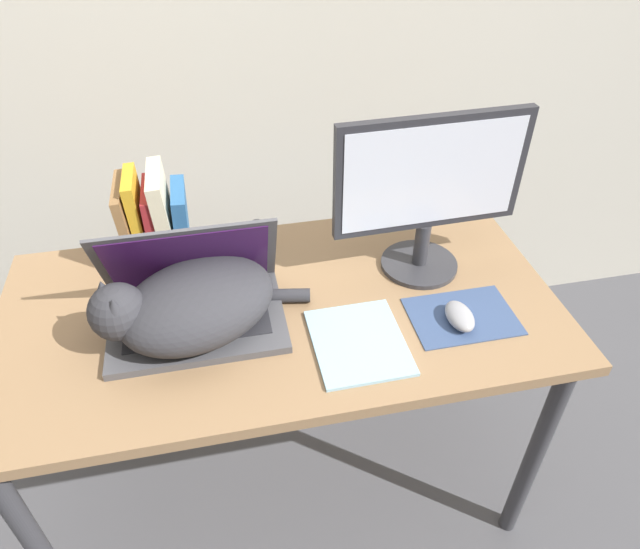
% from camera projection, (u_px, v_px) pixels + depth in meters
% --- Properties ---
extents(desk, '(1.26, 0.64, 0.71)m').
position_uv_depth(desk, '(282.00, 330.00, 1.35)').
color(desk, '#93704C').
rests_on(desk, ground_plane).
extents(laptop, '(0.38, 0.26, 0.24)m').
position_uv_depth(laptop, '(195.00, 302.00, 1.23)').
color(laptop, '#4C4C51').
rests_on(laptop, desk).
extents(cat, '(0.47, 0.36, 0.17)m').
position_uv_depth(cat, '(190.00, 304.00, 1.18)').
color(cat, '#333338').
rests_on(cat, desk).
extents(external_monitor, '(0.44, 0.19, 0.39)m').
position_uv_depth(external_monitor, '(429.00, 189.00, 1.27)').
color(external_monitor, '#333338').
rests_on(external_monitor, desk).
extents(mousepad, '(0.23, 0.17, 0.00)m').
position_uv_depth(mousepad, '(462.00, 316.00, 1.26)').
color(mousepad, '#384C75').
rests_on(mousepad, desk).
extents(computer_mouse, '(0.06, 0.10, 0.03)m').
position_uv_depth(computer_mouse, '(460.00, 316.00, 1.24)').
color(computer_mouse, '#99999E').
rests_on(computer_mouse, mousepad).
extents(book_row, '(0.16, 0.16, 0.24)m').
position_uv_depth(book_row, '(155.00, 221.00, 1.37)').
color(book_row, olive).
rests_on(book_row, desk).
extents(notepad, '(0.19, 0.23, 0.01)m').
position_uv_depth(notepad, '(359.00, 342.00, 1.20)').
color(notepad, '#99C6E0').
rests_on(notepad, desk).
extents(webcam, '(0.05, 0.05, 0.07)m').
position_uv_depth(webcam, '(257.00, 229.00, 1.45)').
color(webcam, '#232328').
rests_on(webcam, desk).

